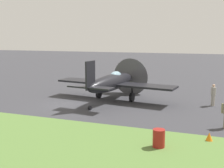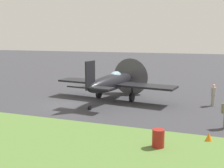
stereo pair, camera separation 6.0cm
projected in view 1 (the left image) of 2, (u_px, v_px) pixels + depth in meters
The scene contains 5 objects.
ground_plane at pixel (72, 105), 22.70m from camera, with size 160.00×160.00×0.00m, color #38383D.
airplane_lead at pixel (113, 82), 24.23m from camera, with size 10.77×8.55×3.82m.
ground_crew_mechanic at pixel (213, 94), 22.45m from camera, with size 0.38×0.63×1.73m.
fuel_drum at pixel (159, 138), 14.02m from camera, with size 0.60×0.60×0.90m, color maroon.
runway_marker_cone at pixel (209, 137), 14.93m from camera, with size 0.36×0.36×0.44m, color orange.
Camera 1 is at (10.77, -19.60, 5.32)m, focal length 45.92 mm.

